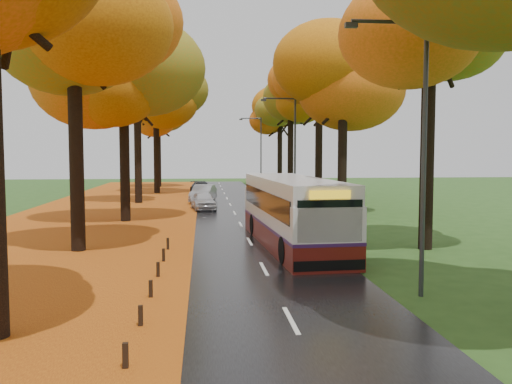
{
  "coord_description": "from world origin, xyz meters",
  "views": [
    {
      "loc": [
        -2.17,
        -7.11,
        4.24
      ],
      "look_at": [
        0.0,
        14.91,
        2.6
      ],
      "focal_mm": 38.0,
      "sensor_mm": 36.0,
      "label": 1
    }
  ],
  "objects": [
    {
      "name": "bollard_row",
      "position": [
        -3.7,
        4.7,
        0.26
      ],
      "size": [
        0.11,
        23.51,
        0.52
      ],
      "color": "black",
      "rests_on": "ground"
    },
    {
      "name": "streetlamp_far",
      "position": [
        3.95,
        52.0,
        4.71
      ],
      "size": [
        2.45,
        0.18,
        8.0
      ],
      "color": "#333538",
      "rests_on": "ground"
    },
    {
      "name": "trees_right",
      "position": [
        7.19,
        26.91,
        9.69
      ],
      "size": [
        9.3,
        74.2,
        13.96
      ],
      "color": "black",
      "rests_on": "ground"
    },
    {
      "name": "centre_line",
      "position": [
        0.0,
        25.0,
        0.04
      ],
      "size": [
        0.12,
        90.0,
        0.01
      ],
      "primitive_type": "cube",
      "color": "silver",
      "rests_on": "road"
    },
    {
      "name": "road",
      "position": [
        0.0,
        25.0,
        0.02
      ],
      "size": [
        6.5,
        90.0,
        0.04
      ],
      "primitive_type": "cube",
      "color": "black",
      "rests_on": "ground"
    },
    {
      "name": "streetlamp_mid",
      "position": [
        3.95,
        30.0,
        4.71
      ],
      "size": [
        2.45,
        0.18,
        8.0
      ],
      "color": "#333538",
      "rests_on": "ground"
    },
    {
      "name": "leaf_drift",
      "position": [
        -3.05,
        25.0,
        0.04
      ],
      "size": [
        0.9,
        90.0,
        0.01
      ],
      "primitive_type": "cube",
      "color": "orange",
      "rests_on": "road"
    },
    {
      "name": "trees_left",
      "position": [
        -7.18,
        27.06,
        9.53
      ],
      "size": [
        9.2,
        74.0,
        13.88
      ],
      "color": "black",
      "rests_on": "ground"
    },
    {
      "name": "car_silver",
      "position": [
        -2.14,
        38.2,
        0.77
      ],
      "size": [
        2.4,
        4.67,
        1.47
      ],
      "primitive_type": "imported",
      "rotation": [
        0.0,
        0.0,
        -0.2
      ],
      "color": "gray",
      "rests_on": "road"
    },
    {
      "name": "car_dark",
      "position": [
        -2.34,
        46.41,
        0.68
      ],
      "size": [
        2.47,
        4.63,
        1.28
      ],
      "primitive_type": "imported",
      "rotation": [
        0.0,
        0.0,
        0.16
      ],
      "color": "black",
      "rests_on": "road"
    },
    {
      "name": "bus",
      "position": [
        1.81,
        16.67,
        1.63
      ],
      "size": [
        3.35,
        11.67,
        3.04
      ],
      "rotation": [
        0.0,
        0.0,
        0.06
      ],
      "color": "#5A130E",
      "rests_on": "road"
    },
    {
      "name": "streetlamp_near",
      "position": [
        3.95,
        8.0,
        4.71
      ],
      "size": [
        2.45,
        0.18,
        8.0
      ],
      "color": "#333538",
      "rests_on": "ground"
    },
    {
      "name": "car_white",
      "position": [
        -2.14,
        32.38,
        0.7
      ],
      "size": [
        2.05,
        4.04,
        1.32
      ],
      "primitive_type": "imported",
      "rotation": [
        0.0,
        0.0,
        0.13
      ],
      "color": "silver",
      "rests_on": "road"
    },
    {
      "name": "leaf_verge",
      "position": [
        -9.0,
        25.0,
        0.01
      ],
      "size": [
        12.0,
        90.0,
        0.02
      ],
      "primitive_type": "cube",
      "color": "maroon",
      "rests_on": "ground"
    }
  ]
}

